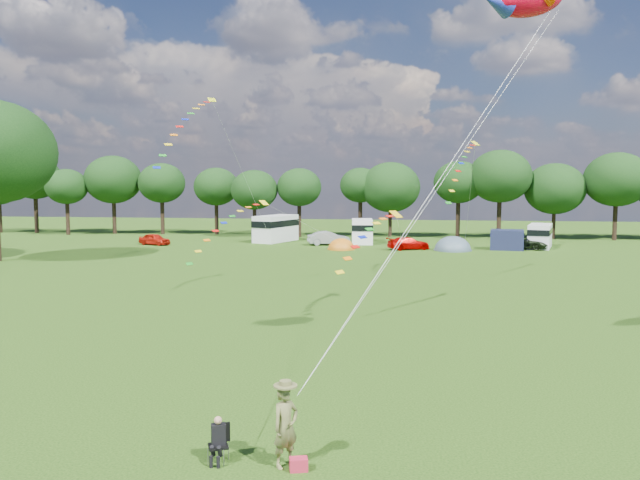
# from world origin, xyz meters

# --- Properties ---
(ground_plane) EXTENTS (180.00, 180.00, 0.00)m
(ground_plane) POSITION_xyz_m (0.00, 0.00, 0.00)
(ground_plane) COLOR black
(ground_plane) RESTS_ON ground
(tree_line) EXTENTS (102.98, 10.98, 10.27)m
(tree_line) POSITION_xyz_m (5.30, 54.99, 6.35)
(tree_line) COLOR black
(tree_line) RESTS_ON ground
(car_a) EXTENTS (3.86, 2.60, 1.20)m
(car_a) POSITION_xyz_m (-22.45, 42.59, 0.60)
(car_a) COLOR red
(car_a) RESTS_ON ground
(car_b) EXTENTS (4.34, 2.64, 1.44)m
(car_b) POSITION_xyz_m (-4.39, 45.08, 0.72)
(car_b) COLOR gray
(car_b) RESTS_ON ground
(car_c) EXTENTS (4.39, 3.20, 1.22)m
(car_c) POSITION_xyz_m (3.91, 41.75, 0.61)
(car_c) COLOR #A90200
(car_c) RESTS_ON ground
(car_d) EXTENTS (5.25, 3.83, 1.30)m
(car_d) POSITION_xyz_m (15.19, 43.94, 0.65)
(car_d) COLOR black
(car_d) RESTS_ON ground
(campervan_b) EXTENTS (4.39, 6.42, 2.90)m
(campervan_b) POSITION_xyz_m (-10.65, 48.02, 1.56)
(campervan_b) COLOR silver
(campervan_b) RESTS_ON ground
(campervan_c) EXTENTS (2.65, 5.36, 2.55)m
(campervan_c) POSITION_xyz_m (-1.06, 47.77, 1.37)
(campervan_c) COLOR white
(campervan_c) RESTS_ON ground
(campervan_d) EXTENTS (3.27, 5.21, 2.37)m
(campervan_d) POSITION_xyz_m (16.92, 45.22, 1.27)
(campervan_d) COLOR white
(campervan_d) RESTS_ON ground
(tent_orange) EXTENTS (2.75, 3.01, 2.15)m
(tent_orange) POSITION_xyz_m (-2.59, 40.98, 0.02)
(tent_orange) COLOR #C46814
(tent_orange) RESTS_ON ground
(tent_greyblue) EXTENTS (3.67, 4.02, 2.73)m
(tent_greyblue) POSITION_xyz_m (8.14, 41.64, 0.02)
(tent_greyblue) COLOR #445662
(tent_greyblue) RESTS_ON ground
(awning_navy) EXTENTS (3.45, 2.98, 1.93)m
(awning_navy) POSITION_xyz_m (13.42, 43.09, 0.97)
(awning_navy) COLOR #181D3A
(awning_navy) RESTS_ON ground
(kite_flyer) EXTENTS (0.80, 0.82, 1.90)m
(kite_flyer) POSITION_xyz_m (1.14, -5.63, 0.95)
(kite_flyer) COLOR brown
(kite_flyer) RESTS_ON ground
(camp_chair) EXTENTS (0.58, 0.60, 1.11)m
(camp_chair) POSITION_xyz_m (-0.47, -5.61, 0.66)
(camp_chair) COLOR #99999E
(camp_chair) RESTS_ON ground
(kite_bag) EXTENTS (0.47, 0.38, 0.29)m
(kite_bag) POSITION_xyz_m (1.47, -5.80, 0.15)
(kite_bag) COLOR #B52139
(kite_bag) RESTS_ON ground
(streamer_kite_a) EXTENTS (3.37, 5.56, 5.77)m
(streamer_kite_a) POSITION_xyz_m (-13.00, 27.61, 11.29)
(streamer_kite_a) COLOR #C8D114
(streamer_kite_a) RESTS_ON ground
(streamer_kite_b) EXTENTS (4.15, 4.63, 3.77)m
(streamer_kite_b) POSITION_xyz_m (-6.95, 18.59, 4.14)
(streamer_kite_b) COLOR yellow
(streamer_kite_b) RESTS_ON ground
(streamer_kite_c) EXTENTS (3.13, 5.00, 2.81)m
(streamer_kite_c) POSITION_xyz_m (2.19, 12.26, 4.11)
(streamer_kite_c) COLOR yellow
(streamer_kite_c) RESTS_ON ground
(streamer_kite_d) EXTENTS (2.60, 5.07, 4.27)m
(streamer_kite_d) POSITION_xyz_m (7.57, 23.76, 7.97)
(streamer_kite_d) COLOR yellow
(streamer_kite_d) RESTS_ON ground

